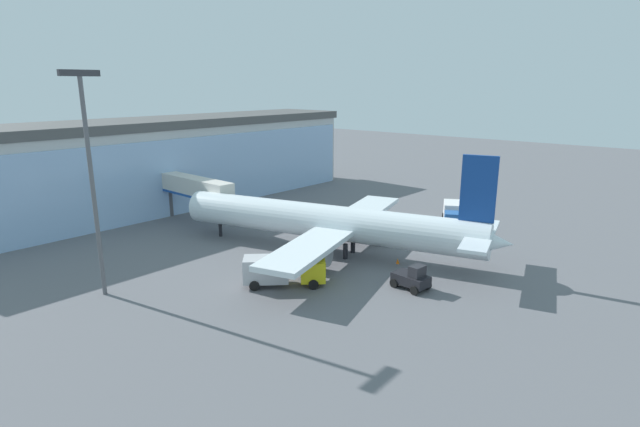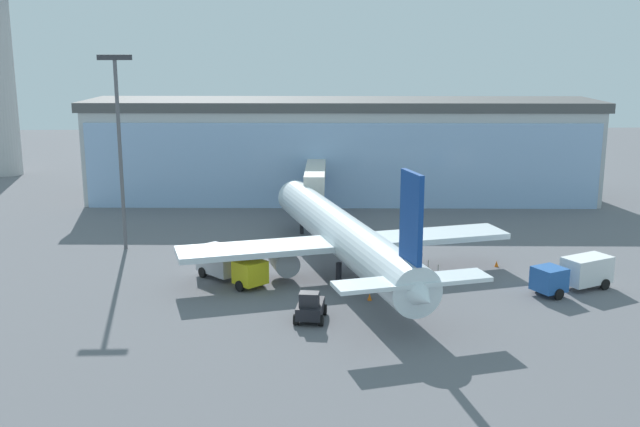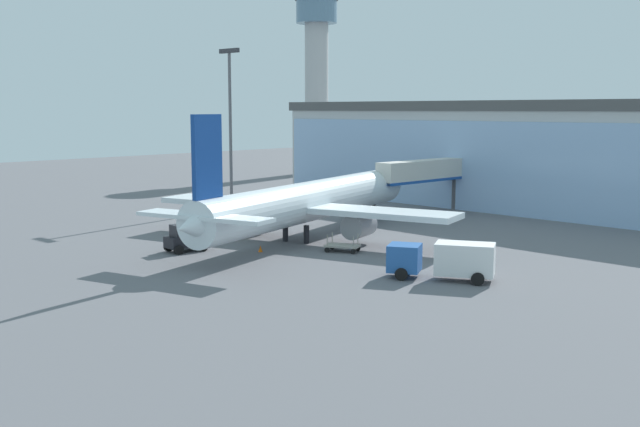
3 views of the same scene
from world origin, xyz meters
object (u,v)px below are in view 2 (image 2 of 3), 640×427
object	(u,v)px
airplane	(344,236)
safety_cone_wingtip	(497,264)
jet_bridge	(316,178)
baggage_cart	(422,275)
catering_truck	(229,264)
fuel_truck	(575,273)
apron_light_mast	(119,136)
pushback_tug	(310,308)
safety_cone_nose	(370,297)

from	to	relation	value
airplane	safety_cone_wingtip	xyz separation A→B (m)	(13.99, 1.44, -3.09)
jet_bridge	baggage_cart	distance (m)	25.64
jet_bridge	airplane	bearing A→B (deg)	-172.09
catering_truck	fuel_truck	distance (m)	28.63
apron_light_mast	catering_truck	world-z (taller)	apron_light_mast
airplane	catering_truck	size ratio (longest dim) A/B	5.34
pushback_tug	safety_cone_nose	world-z (taller)	pushback_tug
jet_bridge	safety_cone_nose	bearing A→B (deg)	-170.20
pushback_tug	safety_cone_wingtip	xyz separation A→B (m)	(17.19, 12.86, -0.70)
apron_light_mast	pushback_tug	xyz separation A→B (m)	(17.73, -20.13, -10.14)
jet_bridge	airplane	size ratio (longest dim) A/B	0.40
catering_truck	safety_cone_wingtip	xyz separation A→B (m)	(23.86, 3.30, -1.19)
fuel_truck	safety_cone_nose	bearing A→B (deg)	-20.36
baggage_cart	pushback_tug	world-z (taller)	pushback_tug
apron_light_mast	safety_cone_nose	size ratio (longest dim) A/B	34.06
jet_bridge	apron_light_mast	size ratio (longest dim) A/B	0.79
airplane	pushback_tug	size ratio (longest dim) A/B	10.74
pushback_tug	safety_cone_nose	bearing A→B (deg)	-40.26
apron_light_mast	baggage_cart	bearing A→B (deg)	-22.21
apron_light_mast	airplane	size ratio (longest dim) A/B	0.51
apron_light_mast	safety_cone_wingtip	bearing A→B (deg)	-11.77
airplane	fuel_truck	distance (m)	19.40
fuel_truck	baggage_cart	world-z (taller)	fuel_truck
catering_truck	baggage_cart	xyz separation A→B (m)	(16.40, -0.63, -0.97)
apron_light_mast	catering_truck	distance (m)	18.09
airplane	fuel_truck	world-z (taller)	airplane
jet_bridge	safety_cone_nose	size ratio (longest dim) A/B	26.92
airplane	fuel_truck	size ratio (longest dim) A/B	4.90
apron_light_mast	baggage_cart	xyz separation A→B (m)	(27.46, -11.21, -10.61)
baggage_cart	safety_cone_nose	size ratio (longest dim) A/B	5.84
airplane	safety_cone_wingtip	distance (m)	14.40
apron_light_mast	baggage_cart	world-z (taller)	apron_light_mast
safety_cone_nose	pushback_tug	bearing A→B (deg)	-138.71
catering_truck	safety_cone_nose	world-z (taller)	catering_truck
pushback_tug	safety_cone_wingtip	bearing A→B (deg)	-44.75
jet_bridge	pushback_tug	xyz separation A→B (m)	(-1.37, -32.80, -3.76)
airplane	catering_truck	xyz separation A→B (m)	(-9.87, -1.86, -1.90)
jet_bridge	pushback_tug	distance (m)	33.04
apron_light_mast	baggage_cart	distance (m)	31.50
safety_cone_nose	baggage_cart	bearing A→B (deg)	43.67
catering_truck	jet_bridge	bearing A→B (deg)	118.92
apron_light_mast	airplane	bearing A→B (deg)	-22.60
apron_light_mast	catering_truck	bearing A→B (deg)	-43.71
apron_light_mast	catering_truck	size ratio (longest dim) A/B	2.72
safety_cone_nose	airplane	bearing A→B (deg)	102.28
baggage_cart	apron_light_mast	bearing A→B (deg)	-47.24
jet_bridge	pushback_tug	world-z (taller)	jet_bridge
fuel_truck	catering_truck	bearing A→B (deg)	-33.61
safety_cone_wingtip	fuel_truck	bearing A→B (deg)	-56.30
baggage_cart	airplane	bearing A→B (deg)	-45.97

